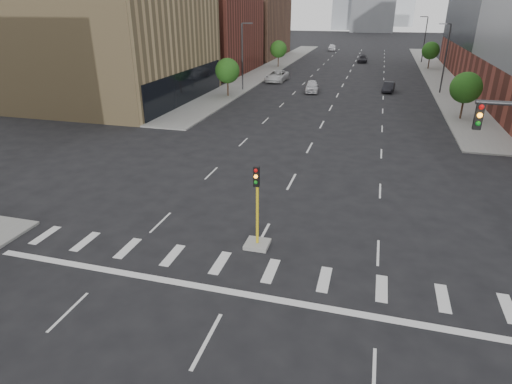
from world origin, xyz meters
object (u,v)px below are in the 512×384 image
at_px(car_near_left, 312,86).
at_px(car_mid_right, 389,87).
at_px(car_distant, 332,47).
at_px(car_far_left, 277,76).
at_px(car_deep_right, 363,59).
at_px(median_traffic_signal, 257,230).

relative_size(car_near_left, car_mid_right, 1.18).
bearing_deg(car_near_left, car_distant, 86.32).
distance_m(car_far_left, car_deep_right, 30.92).
relative_size(median_traffic_signal, car_near_left, 0.93).
bearing_deg(car_far_left, car_deep_right, 69.62).
bearing_deg(car_mid_right, car_far_left, 172.21).
height_order(car_near_left, car_distant, car_distant).
height_order(median_traffic_signal, car_distant, median_traffic_signal).
bearing_deg(car_deep_right, car_near_left, -98.33).
relative_size(car_deep_right, car_distant, 0.96).
bearing_deg(car_far_left, car_distant, 89.05).
height_order(car_near_left, car_far_left, car_far_left).
height_order(car_far_left, car_deep_right, car_far_left).
bearing_deg(median_traffic_signal, car_far_left, 101.90).
xyz_separation_m(car_near_left, car_deep_right, (5.25, 35.93, -0.12)).
distance_m(car_near_left, car_far_left, 10.04).
distance_m(car_near_left, car_deep_right, 36.31).
xyz_separation_m(car_mid_right, car_deep_right, (-5.14, 32.95, 0.02)).
relative_size(median_traffic_signal, car_far_left, 0.72).
height_order(car_mid_right, car_distant, car_distant).
relative_size(median_traffic_signal, car_mid_right, 1.09).
bearing_deg(car_distant, car_mid_right, -82.47).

